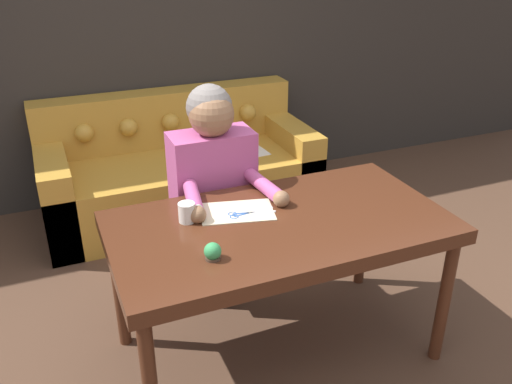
% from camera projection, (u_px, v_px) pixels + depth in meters
% --- Properties ---
extents(ground_plane, '(16.00, 16.00, 0.00)m').
position_uv_depth(ground_plane, '(262.00, 366.00, 2.65)').
color(ground_plane, '#4C3323').
extents(wall_back, '(8.00, 0.06, 2.60)m').
position_uv_depth(wall_back, '(143.00, 26.00, 3.92)').
color(wall_back, '#2D2823').
rests_on(wall_back, ground_plane).
extents(dining_table, '(1.53, 0.82, 0.75)m').
position_uv_depth(dining_table, '(280.00, 234.00, 2.47)').
color(dining_table, '#472314').
rests_on(dining_table, ground_plane).
extents(couch, '(1.94, 0.88, 0.85)m').
position_uv_depth(couch, '(179.00, 172.00, 4.02)').
color(couch, '#B7842D').
rests_on(couch, ground_plane).
extents(person, '(0.49, 0.61, 1.25)m').
position_uv_depth(person, '(214.00, 194.00, 2.88)').
color(person, '#33281E').
rests_on(person, ground_plane).
extents(pattern_paper_main, '(0.38, 0.29, 0.00)m').
position_uv_depth(pattern_paper_main, '(237.00, 212.00, 2.51)').
color(pattern_paper_main, beige).
rests_on(pattern_paper_main, dining_table).
extents(scissors, '(0.22, 0.08, 0.01)m').
position_uv_depth(scissors, '(243.00, 214.00, 2.49)').
color(scissors, silver).
rests_on(scissors, dining_table).
extents(mug, '(0.11, 0.08, 0.09)m').
position_uv_depth(mug, '(187.00, 212.00, 2.41)').
color(mug, silver).
rests_on(mug, dining_table).
extents(pin_cushion, '(0.07, 0.07, 0.07)m').
position_uv_depth(pin_cushion, '(213.00, 252.00, 2.14)').
color(pin_cushion, '#4C3828').
rests_on(pin_cushion, dining_table).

